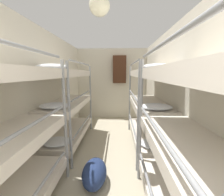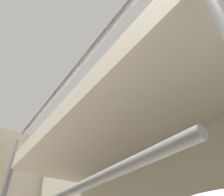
{
  "view_description": "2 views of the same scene",
  "coord_description": "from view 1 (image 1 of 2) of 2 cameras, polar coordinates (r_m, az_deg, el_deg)",
  "views": [
    {
      "loc": [
        0.22,
        0.33,
        1.55
      ],
      "look_at": [
        0.07,
        3.89,
        0.96
      ],
      "focal_mm": 24.0,
      "sensor_mm": 36.0,
      "label": 1
    },
    {
      "loc": [
        0.2,
        2.47,
        0.92
      ],
      "look_at": [
        0.71,
        3.19,
        1.57
      ],
      "focal_mm": 35.0,
      "sensor_mm": 36.0,
      "label": 2
    }
  ],
  "objects": [
    {
      "name": "bunk_stack_right_near",
      "position": [
        1.39,
        30.85,
        -19.39
      ],
      "size": [
        0.66,
        1.83,
        1.77
      ],
      "color": "gray",
      "rests_on": "ground_plane"
    },
    {
      "name": "ceiling_light",
      "position": [
        2.01,
        -4.81,
        31.71
      ],
      "size": [
        0.24,
        0.24,
        0.24
      ],
      "color": "#F4EFCC"
    },
    {
      "name": "wall_back",
      "position": [
        5.23,
        -0.04,
        5.41
      ],
      "size": [
        2.47,
        0.06,
        2.38
      ],
      "color": "beige",
      "rests_on": "ground_plane"
    },
    {
      "name": "hanging_coat",
      "position": [
        5.06,
        2.86,
        10.8
      ],
      "size": [
        0.44,
        0.12,
        0.9
      ],
      "color": "#472819"
    },
    {
      "name": "wall_right",
      "position": [
        2.64,
        24.25,
        0.66
      ],
      "size": [
        0.06,
        5.63,
        2.38
      ],
      "color": "beige",
      "rests_on": "ground_plane"
    },
    {
      "name": "wall_left",
      "position": [
        2.84,
        -27.82,
        0.95
      ],
      "size": [
        0.06,
        5.63,
        2.38
      ],
      "color": "beige",
      "rests_on": "ground_plane"
    },
    {
      "name": "duffel_bag",
      "position": [
        2.36,
        -6.7,
        -26.57
      ],
      "size": [
        0.34,
        0.57,
        0.34
      ],
      "color": "navy",
      "rests_on": "ground_plane"
    },
    {
      "name": "bunk_stack_right_far",
      "position": [
        3.17,
        13.78,
        -2.5
      ],
      "size": [
        0.66,
        1.83,
        1.77
      ],
      "color": "gray",
      "rests_on": "ground_plane"
    },
    {
      "name": "bunk_stack_left_far",
      "position": [
        3.28,
        -16.68,
        -2.21
      ],
      "size": [
        0.66,
        1.83,
        1.77
      ],
      "color": "gray",
      "rests_on": "ground_plane"
    }
  ]
}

